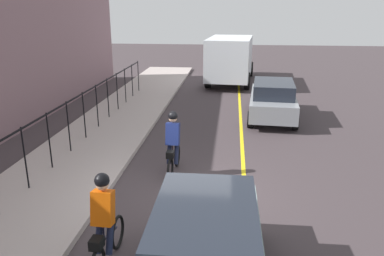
{
  "coord_description": "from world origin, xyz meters",
  "views": [
    {
      "loc": [
        -8.6,
        -1.19,
        4.5
      ],
      "look_at": [
        2.41,
        -0.03,
        1.0
      ],
      "focal_mm": 36.06,
      "sensor_mm": 36.0,
      "label": 1
    }
  ],
  "objects_px": {
    "cyclist_lead": "(173,144)",
    "parked_sedan_rear": "(204,256)",
    "patrol_sedan": "(273,99)",
    "box_truck_background": "(231,57)",
    "cyclist_follow": "(104,222)"
  },
  "relations": [
    {
      "from": "patrol_sedan",
      "to": "cyclist_lead",
      "type": "bearing_deg",
      "value": 155.95
    },
    {
      "from": "patrol_sedan",
      "to": "parked_sedan_rear",
      "type": "distance_m",
      "value": 10.99
    },
    {
      "from": "cyclist_lead",
      "to": "parked_sedan_rear",
      "type": "xyz_separation_m",
      "value": [
        -4.74,
        -1.21,
        -0.09
      ]
    },
    {
      "from": "cyclist_lead",
      "to": "patrol_sedan",
      "type": "xyz_separation_m",
      "value": [
        6.05,
        -3.26,
        -0.09
      ]
    },
    {
      "from": "parked_sedan_rear",
      "to": "cyclist_follow",
      "type": "bearing_deg",
      "value": -110.28
    },
    {
      "from": "cyclist_follow",
      "to": "parked_sedan_rear",
      "type": "height_order",
      "value": "cyclist_follow"
    },
    {
      "from": "parked_sedan_rear",
      "to": "patrol_sedan",
      "type": "bearing_deg",
      "value": 168.69
    },
    {
      "from": "patrol_sedan",
      "to": "box_truck_background",
      "type": "distance_m",
      "value": 8.08
    },
    {
      "from": "parked_sedan_rear",
      "to": "cyclist_lead",
      "type": "bearing_deg",
      "value": -166.23
    },
    {
      "from": "parked_sedan_rear",
      "to": "box_truck_background",
      "type": "relative_size",
      "value": 0.64
    },
    {
      "from": "cyclist_lead",
      "to": "parked_sedan_rear",
      "type": "relative_size",
      "value": 0.41
    },
    {
      "from": "box_truck_background",
      "to": "parked_sedan_rear",
      "type": "bearing_deg",
      "value": -175.99
    },
    {
      "from": "cyclist_follow",
      "to": "parked_sedan_rear",
      "type": "bearing_deg",
      "value": -107.44
    },
    {
      "from": "cyclist_follow",
      "to": "patrol_sedan",
      "type": "xyz_separation_m",
      "value": [
        10.15,
        -3.85,
        -0.09
      ]
    },
    {
      "from": "patrol_sedan",
      "to": "box_truck_background",
      "type": "bearing_deg",
      "value": 17.33
    }
  ]
}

